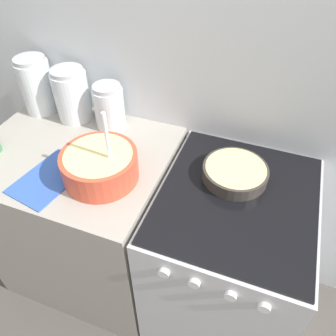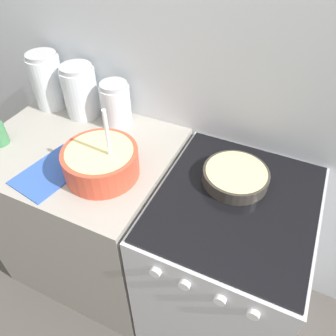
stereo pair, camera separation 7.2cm
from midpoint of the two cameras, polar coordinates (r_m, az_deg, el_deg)
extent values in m
cube|color=silver|center=(1.45, 6.68, 16.14)|extent=(4.71, 0.05, 2.40)
cube|color=#9E998E|center=(1.83, -12.14, -7.67)|extent=(0.85, 0.69, 0.92)
cube|color=silver|center=(1.64, 10.77, -16.39)|extent=(0.61, 0.69, 0.91)
cube|color=black|center=(1.27, 13.43, -5.72)|extent=(0.58, 0.67, 0.01)
cylinder|color=white|center=(1.16, -0.35, -17.76)|extent=(0.04, 0.02, 0.04)
cylinder|color=white|center=(1.14, 4.80, -19.67)|extent=(0.04, 0.02, 0.04)
cylinder|color=white|center=(1.13, 10.98, -21.72)|extent=(0.04, 0.02, 0.04)
cylinder|color=white|center=(1.13, 16.54, -23.33)|extent=(0.04, 0.02, 0.04)
cylinder|color=#D84C33|center=(1.32, -10.05, 0.92)|extent=(0.30, 0.30, 0.12)
cylinder|color=#EFDB8C|center=(1.30, -10.20, 1.85)|extent=(0.26, 0.26, 0.06)
cylinder|color=white|center=(1.22, -8.60, 4.06)|extent=(0.02, 0.02, 0.30)
cylinder|color=#38332D|center=(1.32, 13.21, -1.46)|extent=(0.26, 0.26, 0.05)
cylinder|color=#EFDB8C|center=(1.32, 13.25, -1.27)|extent=(0.24, 0.24, 0.05)
cylinder|color=silver|center=(1.78, -19.06, 13.92)|extent=(0.16, 0.16, 0.26)
cylinder|color=tan|center=(1.80, -18.69, 12.51)|extent=(0.14, 0.14, 0.15)
cylinder|color=#B2B2B7|center=(1.72, -20.14, 17.91)|extent=(0.14, 0.14, 0.02)
cylinder|color=silver|center=(1.66, -13.75, 12.60)|extent=(0.17, 0.17, 0.23)
cylinder|color=white|center=(1.69, -13.48, 11.24)|extent=(0.15, 0.15, 0.14)
cylinder|color=#B2B2B7|center=(1.60, -14.51, 16.50)|extent=(0.15, 0.15, 0.02)
cylinder|color=silver|center=(1.57, -7.75, 10.66)|extent=(0.14, 0.14, 0.19)
cylinder|color=olive|center=(1.59, -7.62, 9.50)|extent=(0.12, 0.12, 0.12)
cylinder|color=#B2B2B7|center=(1.52, -8.13, 14.03)|extent=(0.13, 0.13, 0.02)
cube|color=#3359B2|center=(1.41, -18.19, -0.63)|extent=(0.24, 0.33, 0.01)
camera|label=1|loc=(0.04, -88.40, 1.50)|focal=35.00mm
camera|label=2|loc=(0.04, 91.60, -1.50)|focal=35.00mm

